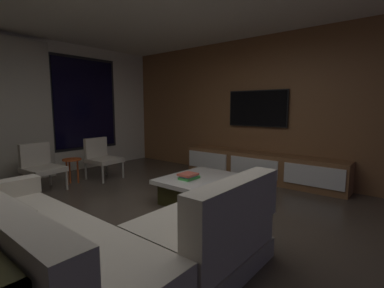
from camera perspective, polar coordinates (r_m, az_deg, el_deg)
The scene contains 11 objects.
floor at distance 3.27m, azimuth -7.82°, elevation -17.30°, with size 9.20×9.20×0.00m, color #473D33.
back_wall_with_window at distance 6.13m, azimuth -32.30°, elevation 6.11°, with size 6.60×0.30×2.70m.
media_wall at distance 5.52m, azimuth 16.08°, elevation 7.01°, with size 0.12×7.80×2.70m.
sectional_couch at distance 2.49m, azimuth -21.02°, elevation -18.71°, with size 1.98×2.50×0.82m.
coffee_table at distance 4.06m, azimuth 3.07°, elevation -9.41°, with size 1.16×1.16×0.36m.
book_stack_on_coffee_table at distance 3.97m, azimuth -0.73°, elevation -6.60°, with size 0.29×0.22×0.09m.
accent_chair_near_window at distance 5.67m, azimuth -18.12°, elevation -2.36°, with size 0.59×0.61×0.78m.
accent_chair_by_curtain at distance 5.24m, azimuth -28.63°, elevation -3.70°, with size 0.60×0.61×0.78m.
side_stool at distance 5.42m, azimuth -23.41°, elevation -3.69°, with size 0.32×0.32×0.46m.
media_console at distance 5.39m, azimuth 13.93°, elevation -4.67°, with size 0.46×3.10×0.52m.
mounted_tv at distance 5.53m, azimuth 13.24°, elevation 7.10°, with size 0.05×1.20×0.69m.
Camera 1 is at (-2.00, -2.20, 1.37)m, focal length 26.04 mm.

